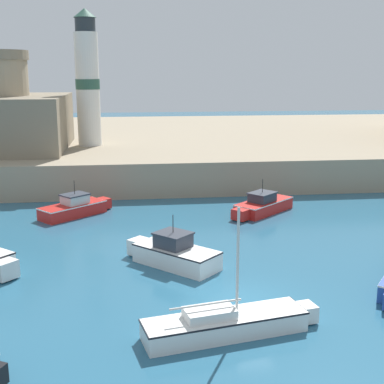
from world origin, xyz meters
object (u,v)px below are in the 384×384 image
(motorboat_red_6, at_px, (75,208))
(motorboat_red_7, at_px, (262,205))
(sailboat_white_5, at_px, (227,323))
(motorboat_white_1, at_px, (173,253))
(lighthouse, at_px, (87,81))

(motorboat_red_6, relative_size, motorboat_red_7, 0.96)
(sailboat_white_5, bearing_deg, motorboat_red_6, 112.29)
(motorboat_white_1, height_order, sailboat_white_5, sailboat_white_5)
(motorboat_red_7, height_order, lighthouse, lighthouse)
(motorboat_red_7, bearing_deg, sailboat_white_5, -108.28)
(motorboat_white_1, distance_m, lighthouse, 26.35)
(motorboat_white_1, relative_size, motorboat_red_7, 0.94)
(lighthouse, bearing_deg, motorboat_white_1, -77.19)
(motorboat_red_6, bearing_deg, motorboat_red_7, -3.60)
(motorboat_white_1, bearing_deg, lighthouse, 102.81)
(motorboat_white_1, xyz_separation_m, lighthouse, (-5.58, 24.53, 7.84))
(motorboat_red_6, xyz_separation_m, motorboat_red_7, (12.49, -0.79, -0.01))
(motorboat_white_1, distance_m, motorboat_red_6, 11.42)
(motorboat_white_1, bearing_deg, sailboat_white_5, -79.57)
(lighthouse, bearing_deg, motorboat_red_6, -90.51)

